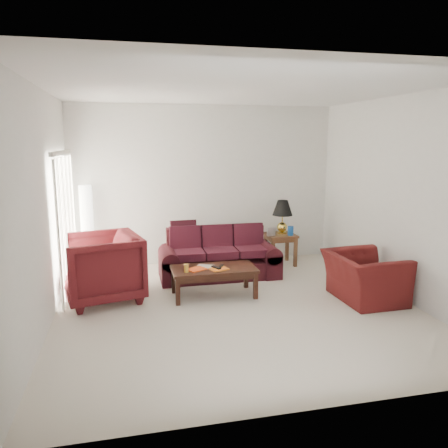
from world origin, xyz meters
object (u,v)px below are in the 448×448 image
at_px(sofa, 219,254).
at_px(floor_lamp, 87,229).
at_px(armchair_right, 364,277).
at_px(coffee_table, 214,282).
at_px(armchair_left, 102,268).
at_px(end_table, 280,249).

bearing_deg(sofa, floor_lamp, 160.26).
xyz_separation_m(sofa, floor_lamp, (-2.22, 0.77, 0.38)).
xyz_separation_m(armchair_right, coffee_table, (-2.14, 0.66, -0.13)).
bearing_deg(coffee_table, sofa, 71.15).
distance_m(armchair_left, coffee_table, 1.68).
xyz_separation_m(floor_lamp, armchair_left, (0.30, -1.48, -0.30)).
bearing_deg(armchair_left, sofa, 97.05).
height_order(armchair_left, armchair_right, armchair_left).
xyz_separation_m(end_table, coffee_table, (-1.58, -1.43, -0.07)).
relative_size(end_table, floor_lamp, 0.37).
height_order(end_table, armchair_left, armchair_left).
bearing_deg(armchair_left, floor_lamp, 178.14).
distance_m(floor_lamp, armchair_right, 4.73).
bearing_deg(sofa, end_table, 21.30).
bearing_deg(armchair_right, armchair_left, 75.35).
relative_size(armchair_right, coffee_table, 0.85).
distance_m(end_table, floor_lamp, 3.58).
height_order(sofa, end_table, sofa).
bearing_deg(armchair_left, end_table, 97.71).
relative_size(sofa, end_table, 3.44).
bearing_deg(floor_lamp, end_table, -3.95).
distance_m(end_table, armchair_right, 2.16).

